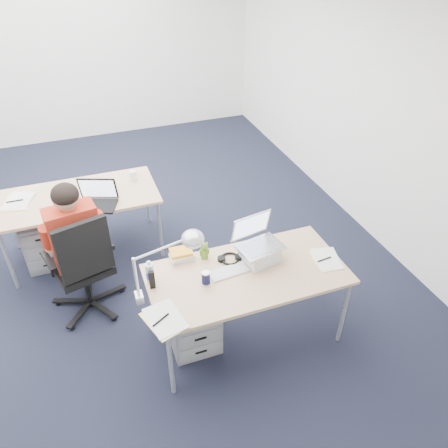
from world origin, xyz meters
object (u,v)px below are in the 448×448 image
object	(u,v)px
desk_far	(79,200)
seated_person	(75,242)
drawer_pedestal_far	(44,239)
bear_figurine	(204,250)
silver_laptop	(261,242)
desk_near	(247,277)
water_bottle	(150,272)
sunglasses	(274,254)
wireless_keyboard	(229,272)
can_koozie	(206,277)
office_chair	(87,283)
far_cup	(133,176)
dark_laptop	(95,195)
cordless_phone	(152,280)
desk_lamp	(158,267)
book_stack	(182,255)
drawer_pedestal_near	(191,317)
headphones	(230,258)
computer_mouse	(272,260)

from	to	relation	value
desk_far	seated_person	distance (m)	0.70
drawer_pedestal_far	bear_figurine	world-z (taller)	bear_figurine
silver_laptop	desk_near	bearing A→B (deg)	-156.26
water_bottle	sunglasses	distance (m)	1.05
wireless_keyboard	can_koozie	bearing A→B (deg)	-171.42
office_chair	can_koozie	bearing A→B (deg)	-56.95
office_chair	can_koozie	world-z (taller)	office_chair
desk_far	far_cup	world-z (taller)	far_cup
desk_near	dark_laptop	size ratio (longest dim) A/B	4.26
bear_figurine	desk_near	bearing A→B (deg)	-42.34
cordless_phone	drawer_pedestal_far	bearing A→B (deg)	117.76
wireless_keyboard	far_cup	xyz separation A→B (m)	(-0.44, 1.76, 0.05)
drawer_pedestal_far	dark_laptop	size ratio (longest dim) A/B	1.46
silver_laptop	water_bottle	bearing A→B (deg)	166.01
cordless_phone	desk_lamp	distance (m)	0.23
book_stack	cordless_phone	distance (m)	0.40
seated_person	far_cup	world-z (taller)	seated_person
cordless_phone	desk_lamp	size ratio (longest dim) A/B	0.29
drawer_pedestal_near	wireless_keyboard	size ratio (longest dim) A/B	1.74
bear_figurine	silver_laptop	bearing A→B (deg)	-17.87
bear_figurine	far_cup	distance (m)	1.55
water_bottle	far_cup	distance (m)	1.67
office_chair	drawer_pedestal_near	bearing A→B (deg)	-56.56
can_koozie	seated_person	bearing A→B (deg)	133.36
desk_far	wireless_keyboard	size ratio (longest dim) A/B	5.06
drawer_pedestal_far	desk_far	bearing A→B (deg)	-2.96
book_stack	desk_lamp	xyz separation A→B (m)	(-0.26, -0.36, 0.23)
office_chair	far_cup	distance (m)	1.30
seated_person	can_koozie	distance (m)	1.36
silver_laptop	headphones	distance (m)	0.30
sunglasses	far_cup	size ratio (longest dim) A/B	1.05
headphones	water_bottle	world-z (taller)	water_bottle
headphones	desk_lamp	distance (m)	0.72
drawer_pedestal_near	headphones	size ratio (longest dim) A/B	2.56
silver_laptop	computer_mouse	distance (m)	0.20
desk_near	desk_far	bearing A→B (deg)	125.04
bear_figurine	desk_lamp	xyz separation A→B (m)	(-0.44, -0.31, 0.20)
drawer_pedestal_far	wireless_keyboard	distance (m)	2.26
cordless_phone	far_cup	world-z (taller)	cordless_phone
office_chair	water_bottle	distance (m)	0.97
drawer_pedestal_far	computer_mouse	bearing A→B (deg)	-41.65
desk_near	desk_far	xyz separation A→B (m)	(-1.18, 1.69, 0.00)
can_koozie	bear_figurine	distance (m)	0.30
headphones	office_chair	bearing A→B (deg)	164.03
desk_lamp	silver_laptop	bearing A→B (deg)	31.20
headphones	can_koozie	xyz separation A→B (m)	(-0.28, -0.20, 0.04)
drawer_pedestal_far	desk_lamp	distance (m)	2.08
drawer_pedestal_near	headphones	world-z (taller)	headphones
desk_near	drawer_pedestal_near	bearing A→B (deg)	166.32
office_chair	bear_figurine	size ratio (longest dim) A/B	6.75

